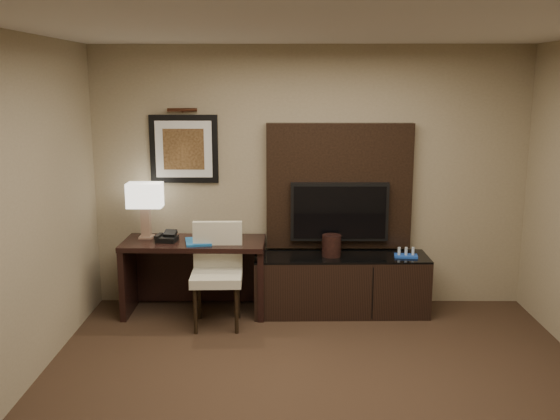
{
  "coord_description": "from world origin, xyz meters",
  "views": [
    {
      "loc": [
        -0.27,
        -3.92,
        2.34
      ],
      "look_at": [
        -0.31,
        1.8,
        1.15
      ],
      "focal_mm": 40.0,
      "sensor_mm": 36.0,
      "label": 1
    }
  ],
  "objects_px": {
    "credenza": "(341,284)",
    "ice_bucket": "(332,246)",
    "tv": "(339,212)",
    "minibar_tray": "(406,253)",
    "desk": "(195,277)",
    "desk_phone": "(167,237)",
    "desk_chair": "(217,276)",
    "table_lamp": "(146,211)"
  },
  "relations": [
    {
      "from": "minibar_tray",
      "to": "desk_chair",
      "type": "bearing_deg",
      "value": -169.93
    },
    {
      "from": "desk",
      "to": "table_lamp",
      "type": "height_order",
      "value": "table_lamp"
    },
    {
      "from": "credenza",
      "to": "ice_bucket",
      "type": "height_order",
      "value": "ice_bucket"
    },
    {
      "from": "desk_chair",
      "to": "minibar_tray",
      "type": "distance_m",
      "value": 1.9
    },
    {
      "from": "desk_chair",
      "to": "desk_phone",
      "type": "distance_m",
      "value": 0.69
    },
    {
      "from": "desk",
      "to": "minibar_tray",
      "type": "xyz_separation_m",
      "value": [
        2.13,
        -0.03,
        0.26
      ]
    },
    {
      "from": "desk",
      "to": "table_lamp",
      "type": "xyz_separation_m",
      "value": [
        -0.5,
        0.12,
        0.66
      ]
    },
    {
      "from": "desk",
      "to": "credenza",
      "type": "distance_m",
      "value": 1.49
    },
    {
      "from": "minibar_tray",
      "to": "credenza",
      "type": "bearing_deg",
      "value": 177.45
    },
    {
      "from": "credenza",
      "to": "minibar_tray",
      "type": "relative_size",
      "value": 7.64
    },
    {
      "from": "desk",
      "to": "desk_chair",
      "type": "distance_m",
      "value": 0.46
    },
    {
      "from": "table_lamp",
      "to": "ice_bucket",
      "type": "bearing_deg",
      "value": -3.57
    },
    {
      "from": "credenza",
      "to": "desk_chair",
      "type": "bearing_deg",
      "value": -164.75
    },
    {
      "from": "ice_bucket",
      "to": "credenza",
      "type": "bearing_deg",
      "value": 0.7
    },
    {
      "from": "desk",
      "to": "tv",
      "type": "bearing_deg",
      "value": 8.36
    },
    {
      "from": "desk_chair",
      "to": "minibar_tray",
      "type": "xyz_separation_m",
      "value": [
        1.87,
        0.33,
        0.14
      ]
    },
    {
      "from": "desk_chair",
      "to": "desk_phone",
      "type": "bearing_deg",
      "value": 146.24
    },
    {
      "from": "desk_phone",
      "to": "minibar_tray",
      "type": "bearing_deg",
      "value": 8.69
    },
    {
      "from": "table_lamp",
      "to": "minibar_tray",
      "type": "xyz_separation_m",
      "value": [
        2.64,
        -0.15,
        -0.39
      ]
    },
    {
      "from": "tv",
      "to": "credenza",
      "type": "bearing_deg",
      "value": -86.63
    },
    {
      "from": "desk_phone",
      "to": "table_lamp",
      "type": "bearing_deg",
      "value": 156.31
    },
    {
      "from": "desk",
      "to": "desk_phone",
      "type": "distance_m",
      "value": 0.51
    },
    {
      "from": "desk_phone",
      "to": "minibar_tray",
      "type": "height_order",
      "value": "desk_phone"
    },
    {
      "from": "credenza",
      "to": "desk_chair",
      "type": "distance_m",
      "value": 1.29
    },
    {
      "from": "credenza",
      "to": "table_lamp",
      "type": "bearing_deg",
      "value": 175.46
    },
    {
      "from": "desk_chair",
      "to": "desk_phone",
      "type": "height_order",
      "value": "desk_chair"
    },
    {
      "from": "desk",
      "to": "ice_bucket",
      "type": "distance_m",
      "value": 1.43
    },
    {
      "from": "desk",
      "to": "minibar_tray",
      "type": "height_order",
      "value": "desk"
    },
    {
      "from": "minibar_tray",
      "to": "desk_phone",
      "type": "bearing_deg",
      "value": -179.89
    },
    {
      "from": "tv",
      "to": "minibar_tray",
      "type": "xyz_separation_m",
      "value": [
        0.66,
        -0.22,
        -0.37
      ]
    },
    {
      "from": "credenza",
      "to": "table_lamp",
      "type": "height_order",
      "value": "table_lamp"
    },
    {
      "from": "credenza",
      "to": "desk_phone",
      "type": "bearing_deg",
      "value": 179.9
    },
    {
      "from": "credenza",
      "to": "desk_chair",
      "type": "relative_size",
      "value": 1.74
    },
    {
      "from": "table_lamp",
      "to": "desk_chair",
      "type": "bearing_deg",
      "value": -31.96
    },
    {
      "from": "desk_chair",
      "to": "table_lamp",
      "type": "relative_size",
      "value": 1.82
    },
    {
      "from": "tv",
      "to": "table_lamp",
      "type": "height_order",
      "value": "tv"
    },
    {
      "from": "desk",
      "to": "ice_bucket",
      "type": "height_order",
      "value": "ice_bucket"
    },
    {
      "from": "desk",
      "to": "credenza",
      "type": "height_order",
      "value": "desk"
    },
    {
      "from": "credenza",
      "to": "table_lamp",
      "type": "xyz_separation_m",
      "value": [
        -1.99,
        0.12,
        0.73
      ]
    },
    {
      "from": "desk",
      "to": "desk_chair",
      "type": "bearing_deg",
      "value": -52.8
    },
    {
      "from": "desk_chair",
      "to": "desk_phone",
      "type": "xyz_separation_m",
      "value": [
        -0.53,
        0.33,
        0.31
      ]
    },
    {
      "from": "ice_bucket",
      "to": "minibar_tray",
      "type": "height_order",
      "value": "ice_bucket"
    }
  ]
}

